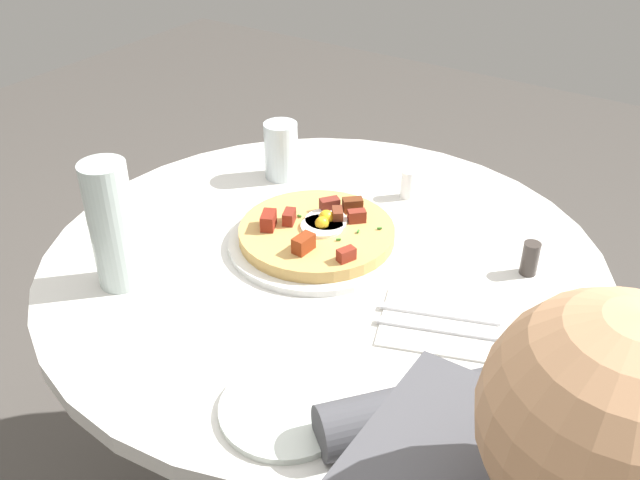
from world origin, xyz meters
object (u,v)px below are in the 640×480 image
(fork, at_px, (437,329))
(salt_shaker, at_px, (408,184))
(pizza_plate, at_px, (317,241))
(water_bottle, at_px, (112,226))
(bread_plate, at_px, (286,409))
(pepper_shaker, at_px, (530,258))
(dining_table, at_px, (323,334))
(breakfast_pizza, at_px, (317,231))
(knife, at_px, (440,314))
(water_glass, at_px, (281,151))

(fork, xyz_separation_m, salt_shaker, (-0.23, 0.34, 0.02))
(pizza_plate, xyz_separation_m, water_bottle, (-0.20, -0.27, 0.10))
(bread_plate, height_order, pepper_shaker, pepper_shaker)
(dining_table, distance_m, breakfast_pizza, 0.20)
(dining_table, distance_m, water_bottle, 0.44)
(pizza_plate, distance_m, salt_shaker, 0.25)
(knife, bearing_deg, bread_plate, -126.02)
(bread_plate, distance_m, pepper_shaker, 0.49)
(knife, relative_size, water_glass, 1.54)
(water_glass, bearing_deg, knife, -27.10)
(bread_plate, height_order, salt_shaker, salt_shaker)
(water_glass, bearing_deg, salt_shaker, 14.39)
(pizza_plate, xyz_separation_m, bread_plate, (0.19, -0.35, -0.00))
(knife, relative_size, pepper_shaker, 3.10)
(fork, xyz_separation_m, knife, (-0.01, 0.03, 0.00))
(dining_table, bearing_deg, pizza_plate, 140.50)
(dining_table, height_order, water_bottle, water_bottle)
(bread_plate, height_order, knife, bread_plate)
(salt_shaker, bearing_deg, dining_table, -95.25)
(bread_plate, bearing_deg, breakfast_pizza, 117.80)
(bread_plate, bearing_deg, dining_table, 115.55)
(bread_plate, relative_size, pepper_shaker, 2.99)
(pizza_plate, relative_size, salt_shaker, 5.55)
(breakfast_pizza, relative_size, knife, 1.51)
(water_bottle, height_order, salt_shaker, water_bottle)
(fork, height_order, water_bottle, water_bottle)
(pizza_plate, xyz_separation_m, breakfast_pizza, (0.00, 0.00, 0.02))
(bread_plate, bearing_deg, pepper_shaker, 71.84)
(water_bottle, xyz_separation_m, pepper_shaker, (0.54, 0.39, -0.08))
(pizza_plate, relative_size, knife, 1.73)
(water_glass, height_order, salt_shaker, water_glass)
(breakfast_pizza, xyz_separation_m, water_glass, (-0.20, 0.17, 0.03))
(bread_plate, xyz_separation_m, fork, (0.09, 0.25, 0.00))
(pizza_plate, height_order, fork, pizza_plate)
(pepper_shaker, bearing_deg, knife, -111.04)
(bread_plate, bearing_deg, water_glass, 126.46)
(breakfast_pizza, height_order, knife, breakfast_pizza)
(fork, relative_size, salt_shaker, 3.21)
(breakfast_pizza, height_order, bread_plate, breakfast_pizza)
(fork, relative_size, water_glass, 1.54)
(knife, bearing_deg, pizza_plate, 146.12)
(breakfast_pizza, xyz_separation_m, fork, (0.28, -0.10, -0.02))
(breakfast_pizza, distance_m, pepper_shaker, 0.36)
(fork, xyz_separation_m, water_glass, (-0.48, 0.27, 0.05))
(water_bottle, bearing_deg, breakfast_pizza, 52.92)
(pizza_plate, bearing_deg, pepper_shaker, 19.23)
(pizza_plate, height_order, knife, pizza_plate)
(pizza_plate, height_order, salt_shaker, salt_shaker)
(water_glass, height_order, pepper_shaker, water_glass)
(bread_plate, bearing_deg, pizza_plate, 117.90)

